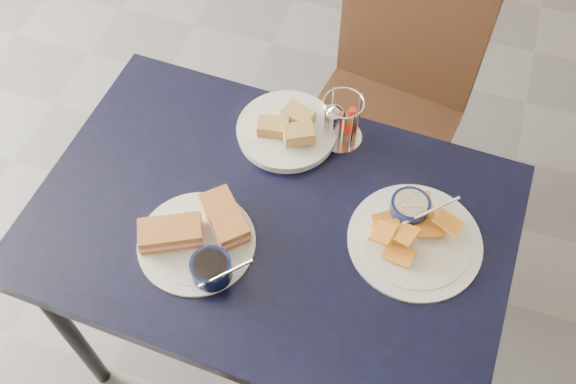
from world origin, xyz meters
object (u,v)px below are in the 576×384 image
(condiment_caddy, at_px, (340,122))
(dining_table, at_px, (271,235))
(chair_far, at_px, (388,92))
(sandwich_plate, at_px, (200,239))
(plantain_plate, at_px, (413,230))
(bread_basket, at_px, (288,130))

(condiment_caddy, bearing_deg, dining_table, -106.48)
(chair_far, distance_m, sandwich_plate, 0.87)
(sandwich_plate, distance_m, plantain_plate, 0.48)
(chair_far, relative_size, plantain_plate, 3.06)
(chair_far, distance_m, plantain_plate, 0.67)
(chair_far, xyz_separation_m, condiment_caddy, (-0.06, -0.39, 0.27))
(plantain_plate, distance_m, condiment_caddy, 0.33)
(dining_table, distance_m, condiment_caddy, 0.32)
(sandwich_plate, xyz_separation_m, plantain_plate, (0.45, 0.18, -0.01))
(dining_table, relative_size, chair_far, 1.22)
(dining_table, bearing_deg, bread_basket, 99.07)
(dining_table, distance_m, chair_far, 0.70)
(sandwich_plate, distance_m, bread_basket, 0.37)
(dining_table, xyz_separation_m, condiment_caddy, (0.08, 0.28, 0.13))
(chair_far, height_order, condiment_caddy, chair_far)
(bread_basket, distance_m, condiment_caddy, 0.13)
(sandwich_plate, relative_size, plantain_plate, 0.99)
(dining_table, distance_m, plantain_plate, 0.34)
(plantain_plate, xyz_separation_m, bread_basket, (-0.36, 0.19, 0.00))
(chair_far, height_order, sandwich_plate, chair_far)
(plantain_plate, relative_size, bread_basket, 1.22)
(sandwich_plate, relative_size, condiment_caddy, 2.22)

